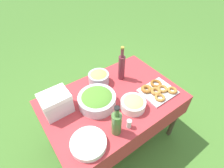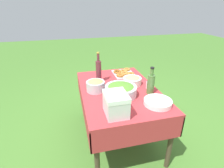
% 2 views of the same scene
% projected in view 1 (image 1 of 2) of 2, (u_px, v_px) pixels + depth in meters
% --- Properties ---
extents(ground_plane, '(14.00, 14.00, 0.00)m').
position_uv_depth(ground_plane, '(112.00, 137.00, 2.11)').
color(ground_plane, '#477A2D').
extents(picnic_table, '(1.29, 0.86, 0.69)m').
position_uv_depth(picnic_table, '(112.00, 105.00, 1.71)').
color(picnic_table, '#B73338').
rests_on(picnic_table, ground_plane).
extents(salad_bowl, '(0.34, 0.34, 0.13)m').
position_uv_depth(salad_bowl, '(97.00, 100.00, 1.55)').
color(salad_bowl, silver).
rests_on(salad_bowl, picnic_table).
extents(pasta_bowl, '(0.22, 0.22, 0.10)m').
position_uv_depth(pasta_bowl, '(133.00, 104.00, 1.53)').
color(pasta_bowl, white).
rests_on(pasta_bowl, picnic_table).
extents(donut_platter, '(0.33, 0.30, 0.05)m').
position_uv_depth(donut_platter, '(158.00, 90.00, 1.69)').
color(donut_platter, silver).
rests_on(donut_platter, picnic_table).
extents(plate_stack, '(0.27, 0.27, 0.05)m').
position_uv_depth(plate_stack, '(89.00, 143.00, 1.29)').
color(plate_stack, white).
rests_on(plate_stack, picnic_table).
extents(olive_oil_bottle, '(0.08, 0.08, 0.30)m').
position_uv_depth(olive_oil_bottle, '(117.00, 123.00, 1.31)').
color(olive_oil_bottle, '#4C7238').
rests_on(olive_oil_bottle, picnic_table).
extents(wine_bottle, '(0.07, 0.07, 0.38)m').
position_uv_depth(wine_bottle, '(122.00, 67.00, 1.76)').
color(wine_bottle, maroon).
rests_on(wine_bottle, picnic_table).
extents(fruit_bowl, '(0.21, 0.21, 0.13)m').
position_uv_depth(fruit_bowl, '(99.00, 77.00, 1.76)').
color(fruit_bowl, '#B2B7BC').
rests_on(fruit_bowl, picnic_table).
extents(cooler_box, '(0.24, 0.19, 0.20)m').
position_uv_depth(cooler_box, '(56.00, 103.00, 1.47)').
color(cooler_box, silver).
rests_on(cooler_box, picnic_table).
extents(salt_shaker, '(0.04, 0.04, 0.08)m').
position_uv_depth(salt_shaker, '(129.00, 124.00, 1.39)').
color(salt_shaker, white).
rests_on(salt_shaker, picnic_table).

